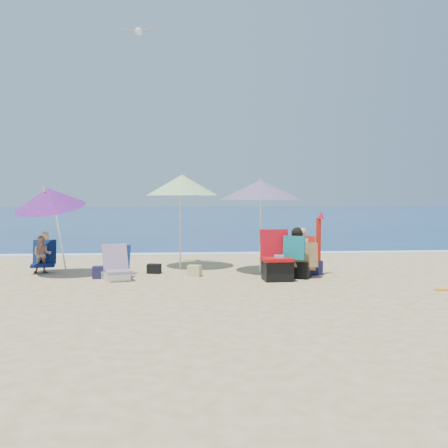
{
  "coord_description": "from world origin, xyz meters",
  "views": [
    {
      "loc": [
        -1.16,
        -9.6,
        1.66
      ],
      "look_at": [
        -0.3,
        1.0,
        1.1
      ],
      "focal_mm": 40.91,
      "sensor_mm": 36.0,
      "label": 1
    }
  ],
  "objects": [
    {
      "name": "person_center",
      "position": [
        1.26,
        0.72,
        0.5
      ],
      "size": [
        0.72,
        0.62,
        1.04
      ],
      "color": "tan",
      "rests_on": "ground"
    },
    {
      "name": "camp_chair_left",
      "position": [
        0.71,
        0.4,
        0.3
      ],
      "size": [
        0.61,
        0.64,
        1.01
      ],
      "color": "#A70B0E",
      "rests_on": "ground"
    },
    {
      "name": "orange_item",
      "position": [
        3.42,
        -0.97,
        0.02
      ],
      "size": [
        0.25,
        0.14,
        0.03
      ],
      "color": "orange",
      "rests_on": "ground"
    },
    {
      "name": "bag_black_a",
      "position": [
        -1.79,
        1.52,
        0.1
      ],
      "size": [
        0.32,
        0.27,
        0.21
      ],
      "color": "black",
      "rests_on": "ground"
    },
    {
      "name": "furled_umbrella",
      "position": [
        1.72,
        0.99,
        0.75
      ],
      "size": [
        0.18,
        0.18,
        1.36
      ],
      "color": "#B4190C",
      "rests_on": "ground"
    },
    {
      "name": "bag_black_b",
      "position": [
        0.78,
        0.25,
        0.1
      ],
      "size": [
        0.26,
        0.18,
        0.2
      ],
      "color": "black",
      "rests_on": "ground"
    },
    {
      "name": "foam",
      "position": [
        0.0,
        5.1,
        0.02
      ],
      "size": [
        120.0,
        0.5,
        0.04
      ],
      "color": "white",
      "rests_on": "ground"
    },
    {
      "name": "ground",
      "position": [
        0.0,
        0.0,
        0.0
      ],
      "size": [
        120.0,
        120.0,
        0.0
      ],
      "color": "#D8BC84",
      "rests_on": "ground"
    },
    {
      "name": "bag_navy_a",
      "position": [
        -2.84,
        0.93,
        0.12
      ],
      "size": [
        0.33,
        0.24,
        0.25
      ],
      "color": "#1B1938",
      "rests_on": "ground"
    },
    {
      "name": "seagull",
      "position": [
        -2.13,
        2.23,
        5.4
      ],
      "size": [
        0.78,
        0.37,
        0.14
      ],
      "color": "white"
    },
    {
      "name": "umbrella_striped",
      "position": [
        -1.17,
        2.29,
        1.94
      ],
      "size": [
        2.13,
        2.13,
        2.22
      ],
      "color": "silver",
      "rests_on": "ground"
    },
    {
      "name": "bag_navy_b",
      "position": [
        1.59,
        1.08,
        0.15
      ],
      "size": [
        0.42,
        0.33,
        0.3
      ],
      "color": "#191834",
      "rests_on": "ground"
    },
    {
      "name": "chair_rainbow",
      "position": [
        -2.5,
        0.69,
        0.19
      ],
      "size": [
        0.69,
        0.77,
        0.71
      ],
      "color": "#C54645",
      "rests_on": "ground"
    },
    {
      "name": "chair_navy",
      "position": [
        -2.52,
        1.26,
        0.17
      ],
      "size": [
        0.47,
        0.58,
        0.63
      ],
      "color": "#0D194B",
      "rests_on": "ground"
    },
    {
      "name": "sea",
      "position": [
        0.0,
        45.0,
        -0.05
      ],
      "size": [
        120.0,
        80.0,
        0.12
      ],
      "color": "navy",
      "rests_on": "ground"
    },
    {
      "name": "umbrella_turquoise",
      "position": [
        0.53,
        1.38,
        1.82
      ],
      "size": [
        2.09,
        2.09,
        2.07
      ],
      "color": "white",
      "rests_on": "ground"
    },
    {
      "name": "camp_chair_right",
      "position": [
        1.21,
        0.68,
        0.32
      ],
      "size": [
        1.04,
        0.89,
        0.89
      ],
      "color": "#AF0C18",
      "rests_on": "ground"
    },
    {
      "name": "umbrella_blue",
      "position": [
        -3.93,
        1.27,
        1.64
      ],
      "size": [
        1.94,
        1.97,
        2.01
      ],
      "color": "white",
      "rests_on": "ground"
    },
    {
      "name": "person_left",
      "position": [
        -4.23,
        1.83,
        0.41
      ],
      "size": [
        0.58,
        0.72,
        0.91
      ],
      "color": "tan",
      "rests_on": "ground"
    },
    {
      "name": "bag_tan",
      "position": [
        -0.92,
        1.05,
        0.12
      ],
      "size": [
        0.32,
        0.28,
        0.23
      ],
      "color": "tan",
      "rests_on": "ground"
    }
  ]
}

